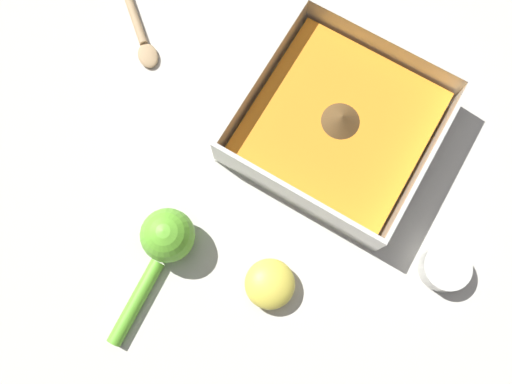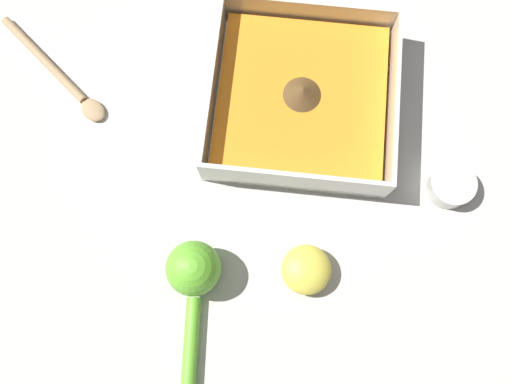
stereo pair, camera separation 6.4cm
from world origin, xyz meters
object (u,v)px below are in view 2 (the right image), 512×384
(lemon_squeezer, at_px, (193,276))
(wooden_spoon, at_px, (58,75))
(square_dish, at_px, (301,99))
(spice_bowl, at_px, (450,185))
(lemon_half, at_px, (306,270))

(lemon_squeezer, height_order, wooden_spoon, lemon_squeezer)
(square_dish, relative_size, spice_bowl, 4.03)
(spice_bowl, relative_size, lemon_half, 0.95)
(lemon_half, bearing_deg, wooden_spoon, 147.36)
(lemon_half, bearing_deg, square_dish, 96.57)
(spice_bowl, relative_size, lemon_squeezer, 0.33)
(wooden_spoon, bearing_deg, lemon_half, 6.77)
(wooden_spoon, bearing_deg, square_dish, 37.95)
(spice_bowl, bearing_deg, wooden_spoon, 169.08)
(square_dish, bearing_deg, spice_bowl, -25.23)
(spice_bowl, height_order, wooden_spoon, spice_bowl)
(spice_bowl, bearing_deg, lemon_half, -144.09)
(spice_bowl, bearing_deg, lemon_squeezer, -154.12)
(spice_bowl, xyz_separation_m, lemon_squeezer, (-0.32, -0.16, 0.02))
(square_dish, bearing_deg, lemon_squeezer, -114.06)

